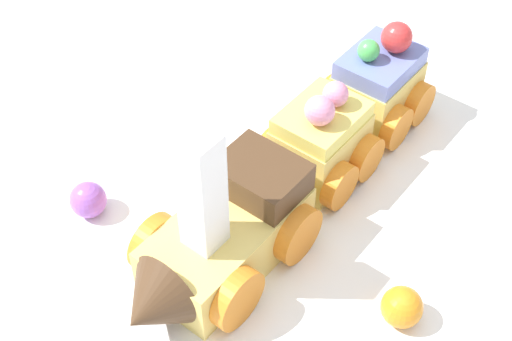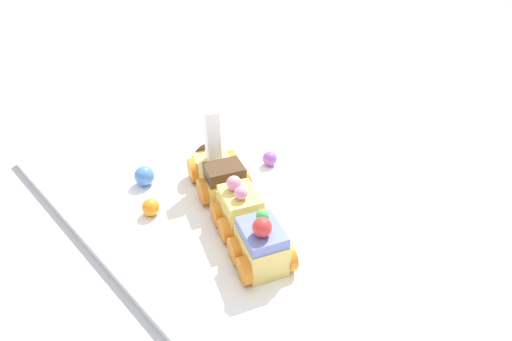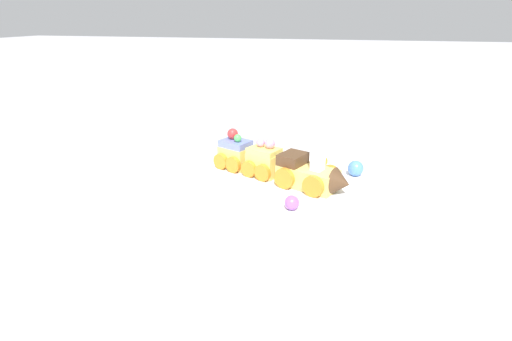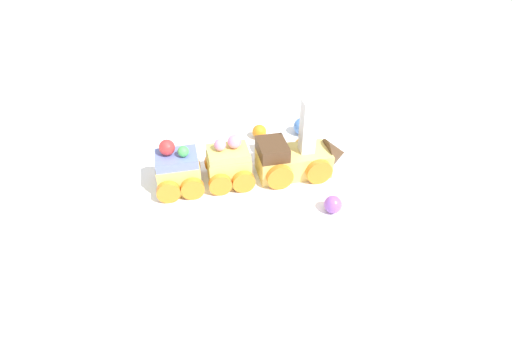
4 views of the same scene
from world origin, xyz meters
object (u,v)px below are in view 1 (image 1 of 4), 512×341
cake_train_locomotive (217,241)px  cake_car_blueberry (377,87)px  gumball_orange (402,307)px  gumball_purple (88,200)px  cake_car_lemon (320,142)px

cake_train_locomotive → cake_car_blueberry: bearing=180.0°
cake_train_locomotive → gumball_orange: cake_train_locomotive is taller
gumball_purple → gumball_orange: bearing=82.8°
cake_car_lemon → cake_car_blueberry: size_ratio=1.00×
cake_car_lemon → gumball_purple: 0.16m
cake_car_blueberry → gumball_purple: (0.15, -0.16, -0.02)m
cake_car_lemon → gumball_purple: cake_car_lemon is taller
gumball_orange → gumball_purple: (-0.03, -0.21, -0.00)m
cake_car_lemon → gumball_orange: size_ratio=3.48×
cake_train_locomotive → gumball_orange: 0.11m
cake_car_lemon → gumball_orange: cake_car_lemon is taller
cake_train_locomotive → cake_car_blueberry: (-0.17, 0.07, 0.00)m
cake_car_blueberry → gumball_purple: 0.22m
cake_car_lemon → cake_car_blueberry: bearing=-179.9°
cake_train_locomotive → gumball_orange: bearing=109.5°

